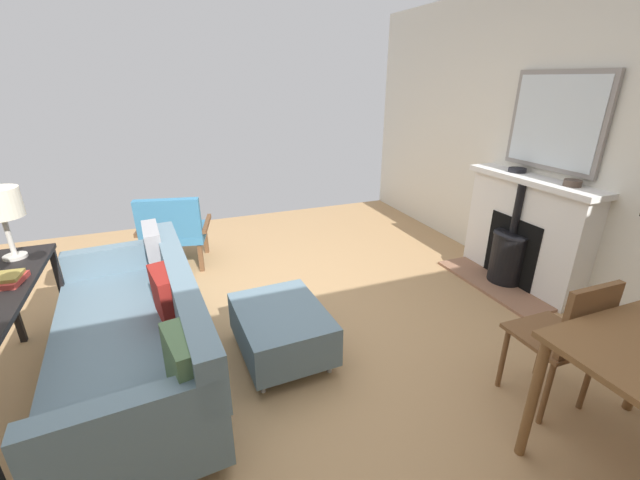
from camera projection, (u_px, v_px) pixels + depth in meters
The scene contains 10 objects.
ground_plane at pixel (259, 333), 3.12m from camera, with size 5.46×5.74×0.01m, color tan.
wall_left at pixel (553, 140), 3.54m from camera, with size 0.12×5.74×2.66m, color silver.
fireplace at pixel (521, 237), 3.74m from camera, with size 0.60×1.30×1.03m.
mirror_over_mantel at pixel (556, 121), 3.40m from camera, with size 0.04×0.91×0.82m.
mantel_bowl_near at pixel (517, 170), 3.72m from camera, with size 0.16×0.16×0.04m.
mantel_bowl_far at pixel (573, 183), 3.23m from camera, with size 0.14×0.14×0.05m.
sofa at pixel (139, 336), 2.52m from camera, with size 0.99×1.98×0.80m.
ottoman at pixel (281, 328), 2.79m from camera, with size 0.61×0.78×0.37m.
armchair_accent at pixel (174, 229), 4.05m from camera, with size 0.78×0.70×0.78m.
dining_chair_near_fireplace at pixel (567, 335), 2.23m from camera, with size 0.40×0.40×0.86m.
Camera 1 is at (0.51, 2.62, 1.84)m, focal length 22.45 mm.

